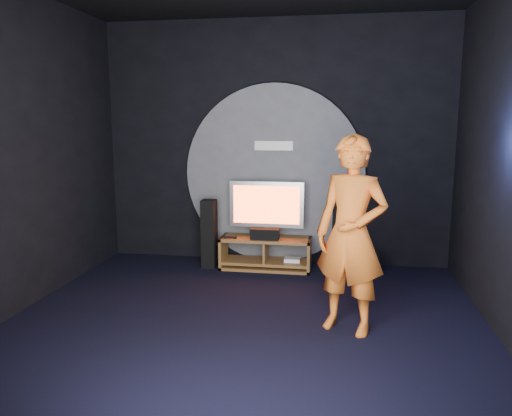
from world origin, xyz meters
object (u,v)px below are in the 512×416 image
(tower_speaker_left, at_px, (209,234))
(tower_speaker_right, at_px, (339,234))
(media_console, at_px, (266,255))
(subwoofer, at_px, (367,262))
(player, at_px, (351,235))
(tv, at_px, (267,207))

(tower_speaker_left, height_order, tower_speaker_right, same)
(media_console, relative_size, tower_speaker_right, 1.30)
(tower_speaker_right, relative_size, subwoofer, 3.25)
(tower_speaker_right, height_order, player, player)
(tower_speaker_right, xyz_separation_m, subwoofer, (0.40, -0.19, -0.34))
(tower_speaker_left, bearing_deg, media_console, 3.76)
(tv, distance_m, tower_speaker_left, 0.90)
(player, bearing_deg, tv, 141.75)
(subwoofer, bearing_deg, tower_speaker_right, 153.96)
(media_console, relative_size, tv, 1.21)
(subwoofer, xyz_separation_m, player, (-0.29, -1.97, 0.83))
(tower_speaker_left, height_order, player, player)
(tv, relative_size, player, 0.53)
(tower_speaker_left, bearing_deg, player, -44.43)
(tv, relative_size, tower_speaker_right, 1.07)
(tower_speaker_right, bearing_deg, tv, -171.45)
(tower_speaker_right, bearing_deg, subwoofer, -26.04)
(media_console, relative_size, player, 0.65)
(tower_speaker_right, bearing_deg, player, -87.22)
(subwoofer, bearing_deg, player, -98.42)
(media_console, relative_size, tower_speaker_left, 1.30)
(tower_speaker_right, bearing_deg, tower_speaker_left, -171.46)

